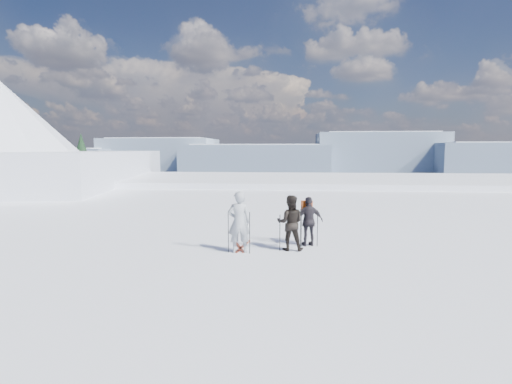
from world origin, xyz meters
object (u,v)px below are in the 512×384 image
(skis_loose, at_px, (241,246))
(skier_dark, at_px, (290,223))
(skier_pack, at_px, (309,221))
(skier_grey, at_px, (239,222))

(skis_loose, bearing_deg, skier_dark, -10.62)
(skier_pack, bearing_deg, skis_loose, -8.54)
(skier_grey, xyz_separation_m, skis_loose, (-0.05, 0.77, -0.94))
(skier_grey, bearing_deg, skier_dark, -173.43)
(skier_dark, relative_size, skier_pack, 1.07)
(skier_grey, distance_m, skier_dark, 1.64)
(skier_dark, relative_size, skis_loose, 1.03)
(skier_dark, bearing_deg, skier_pack, -133.17)
(skier_dark, bearing_deg, skier_grey, 17.93)
(skier_grey, height_order, skis_loose, skier_grey)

